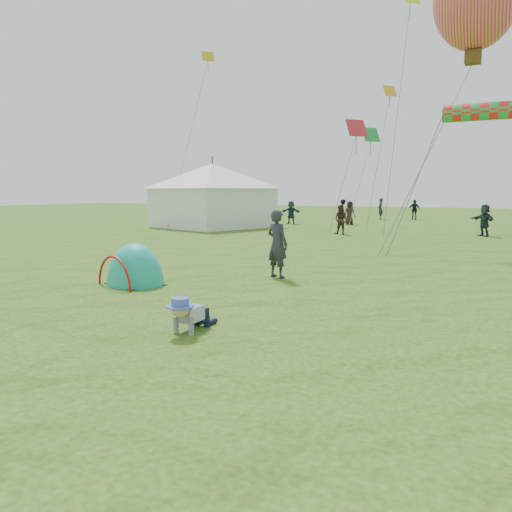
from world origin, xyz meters
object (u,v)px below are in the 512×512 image
at_px(crawling_toddler, 189,313).
at_px(standing_adult, 277,244).
at_px(balloon_kite, 476,3).
at_px(popup_tent, 136,284).
at_px(event_marquee, 213,193).

relative_size(crawling_toddler, standing_adult, 0.45).
height_order(crawling_toddler, balloon_kite, balloon_kite).
height_order(popup_tent, standing_adult, standing_adult).
relative_size(popup_tent, standing_adult, 1.14).
bearing_deg(popup_tent, crawling_toddler, -19.82).
distance_m(crawling_toddler, balloon_kite, 19.46).
bearing_deg(balloon_kite, standing_adult, -109.19).
bearing_deg(balloon_kite, popup_tent, -115.94).
bearing_deg(popup_tent, event_marquee, 135.44).
xyz_separation_m(event_marquee, balloon_kite, (15.83, -4.82, 7.80)).
xyz_separation_m(crawling_toddler, standing_adult, (-0.89, 5.53, 0.61)).
bearing_deg(balloon_kite, event_marquee, 163.07).
bearing_deg(crawling_toddler, standing_adult, 98.82).
relative_size(standing_adult, event_marquee, 0.29).
height_order(crawling_toddler, standing_adult, standing_adult).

